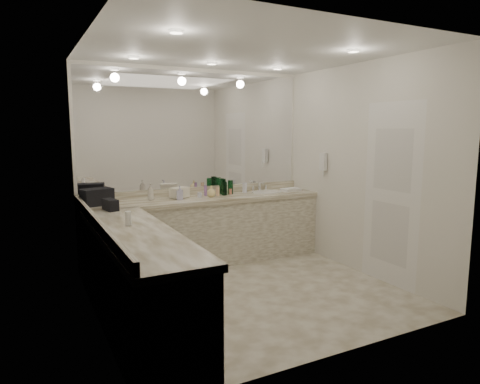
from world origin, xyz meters
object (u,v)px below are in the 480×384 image
cream_cosmetic_case (180,193)px  soap_bottle_c (211,191)px  sink (267,193)px  wall_phone (323,162)px  soap_bottle_a (151,192)px  soap_bottle_b (180,193)px  hand_towel (291,190)px  black_toiletry_bag (97,197)px

cream_cosmetic_case → soap_bottle_c: soap_bottle_c is taller
sink → soap_bottle_c: soap_bottle_c is taller
cream_cosmetic_case → soap_bottle_c: bearing=-32.3°
wall_phone → soap_bottle_a: (-2.27, 0.59, -0.34)m
sink → soap_bottle_a: size_ratio=2.06×
soap_bottle_a → soap_bottle_b: bearing=-21.4°
hand_towel → soap_bottle_c: bearing=178.5°
soap_bottle_a → soap_bottle_c: bearing=-8.5°
soap_bottle_a → cream_cosmetic_case: bearing=-3.4°
sink → soap_bottle_b: 1.32m
sink → wall_phone: size_ratio=1.83×
soap_bottle_b → wall_phone: bearing=-13.3°
wall_phone → hand_towel: 0.65m
black_toiletry_bag → hand_towel: size_ratio=1.30×
hand_towel → soap_bottle_b: soap_bottle_b is taller
sink → wall_phone: (0.61, -0.50, 0.46)m
wall_phone → soap_bottle_c: size_ratio=1.60×
hand_towel → soap_bottle_a: bearing=175.7°
sink → soap_bottle_a: bearing=177.0°
cream_cosmetic_case → wall_phone: bearing=-35.8°
black_toiletry_bag → soap_bottle_c: size_ratio=2.29×
sink → soap_bottle_c: bearing=-178.1°
sink → soap_bottle_a: soap_bottle_a is taller
hand_towel → soap_bottle_c: 1.25m
sink → wall_phone: bearing=-39.6°
hand_towel → cream_cosmetic_case: bearing=175.6°
wall_phone → soap_bottle_a: wall_phone is taller
sink → soap_bottle_b: soap_bottle_b is taller
black_toiletry_bag → cream_cosmetic_case: bearing=2.6°
cream_cosmetic_case → soap_bottle_a: bearing=157.5°
sink → cream_cosmetic_case: size_ratio=1.91×
sink → cream_cosmetic_case: 1.29m
black_toiletry_bag → hand_towel: 2.70m
cream_cosmetic_case → soap_bottle_a: 0.38m
hand_towel → soap_bottle_b: 1.69m
sink → black_toiletry_bag: 2.33m
cream_cosmetic_case → sink: bearing=-22.1°
wall_phone → black_toiletry_bag: size_ratio=0.70×
cream_cosmetic_case → soap_bottle_a: (-0.38, 0.02, 0.04)m
cream_cosmetic_case → hand_towel: bearing=-23.6°
sink → hand_towel: (0.37, -0.06, 0.03)m
black_toiletry_bag → hand_towel: black_toiletry_bag is taller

